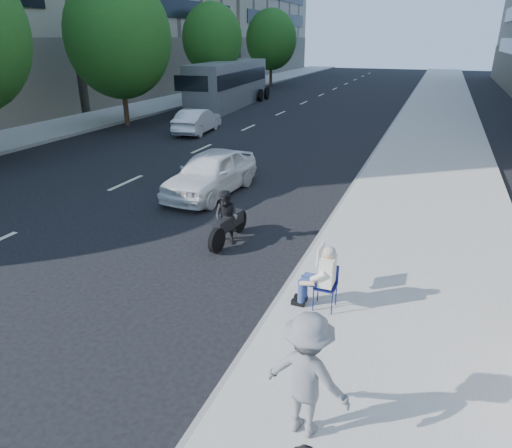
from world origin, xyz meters
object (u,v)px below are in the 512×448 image
at_px(seated_protester, 321,273).
at_px(white_sedan_mid, 197,121).
at_px(white_sedan_near, 211,173).
at_px(bus, 229,84).
at_px(motorcycle, 227,220).
at_px(jogger, 307,375).

relative_size(seated_protester, white_sedan_mid, 0.32).
distance_m(seated_protester, white_sedan_near, 7.87).
xyz_separation_m(white_sedan_near, bus, (-8.43, 20.04, 0.89)).
height_order(white_sedan_mid, motorcycle, motorcycle).
xyz_separation_m(seated_protester, white_sedan_near, (-5.26, 5.84, -0.13)).
xyz_separation_m(seated_protester, white_sedan_mid, (-10.87, 15.30, -0.21)).
relative_size(white_sedan_near, motorcycle, 2.13).
xyz_separation_m(jogger, bus, (-14.26, 28.89, 0.60)).
bearing_deg(white_sedan_mid, white_sedan_near, 114.64).
height_order(jogger, bus, bus).
height_order(white_sedan_mid, bus, bus).
xyz_separation_m(white_sedan_near, motorcycle, (2.22, -3.50, -0.11)).
relative_size(white_sedan_mid, bus, 0.33).
bearing_deg(white_sedan_near, seated_protester, -44.75).
xyz_separation_m(jogger, motorcycle, (-3.61, 5.36, -0.40)).
height_order(white_sedan_near, motorcycle, white_sedan_near).
xyz_separation_m(motorcycle, bus, (-10.65, 23.53, 1.00)).
relative_size(white_sedan_near, white_sedan_mid, 1.08).
bearing_deg(seated_protester, white_sedan_near, 132.02).
bearing_deg(motorcycle, seated_protester, -31.60).
relative_size(jogger, white_sedan_mid, 0.44).
distance_m(motorcycle, bus, 25.85).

